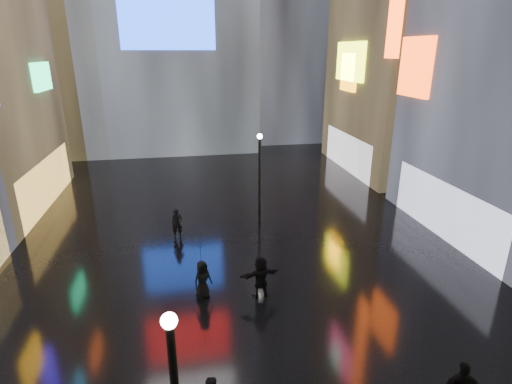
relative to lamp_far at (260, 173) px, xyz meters
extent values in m
plane|color=black|center=(-1.83, -0.74, -2.94)|extent=(140.00, 140.00, 0.00)
cube|color=#FFC659|center=(-12.93, 5.26, -1.44)|extent=(0.20, 10.00, 3.00)
cube|color=#1AEA86|center=(-12.68, 7.08, 4.97)|extent=(0.25, 3.00, 1.71)
cube|color=white|center=(9.27, -3.74, -1.44)|extent=(0.20, 9.00, 3.00)
cube|color=#FF450C|center=(9.02, 0.38, 5.64)|extent=(0.25, 2.99, 3.26)
cube|color=white|center=(9.27, 9.26, -1.44)|extent=(0.20, 9.00, 3.00)
cube|color=#E7FF19|center=(9.02, 9.58, 5.71)|extent=(0.25, 4.92, 2.91)
cube|color=#FF9A0C|center=(9.02, 9.69, 4.90)|extent=(0.25, 2.63, 2.87)
cube|color=#194CFF|center=(-4.83, 16.16, 9.06)|extent=(8.00, 0.20, 5.00)
cube|color=black|center=(-15.83, 21.26, 10.06)|extent=(10.00, 10.00, 26.00)
sphere|color=white|center=(-4.55, -15.17, 2.11)|extent=(0.30, 0.30, 0.30)
cylinder|color=black|center=(0.00, 0.00, -0.44)|extent=(0.16, 0.16, 5.00)
sphere|color=white|center=(0.00, 0.00, 2.11)|extent=(0.30, 0.30, 0.30)
imported|color=black|center=(-3.70, -7.06, -2.14)|extent=(0.94, 0.83, 1.61)
imported|color=black|center=(-1.39, -7.43, -2.06)|extent=(1.71, 0.78, 1.77)
imported|color=black|center=(-4.71, -1.32, -2.13)|extent=(0.63, 0.45, 1.62)
imported|color=black|center=(-3.70, -7.06, -0.90)|extent=(1.22, 1.20, 0.87)
camera|label=1|loc=(-4.12, -21.11, 6.53)|focal=28.00mm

